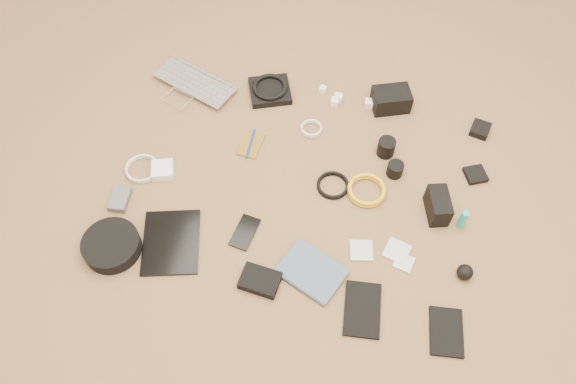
% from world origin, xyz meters
% --- Properties ---
extents(laptop, '(0.41, 0.35, 0.03)m').
position_xyz_m(laptop, '(-0.52, 0.38, 0.01)').
color(laptop, '#B9B9BE').
rests_on(laptop, ground).
extents(headphone_pouch, '(0.21, 0.20, 0.03)m').
position_xyz_m(headphone_pouch, '(-0.19, 0.45, 0.01)').
color(headphone_pouch, black).
rests_on(headphone_pouch, ground).
extents(headphones, '(0.17, 0.17, 0.02)m').
position_xyz_m(headphones, '(-0.19, 0.45, 0.04)').
color(headphones, black).
rests_on(headphones, headphone_pouch).
extents(charger_a, '(0.03, 0.03, 0.02)m').
position_xyz_m(charger_a, '(0.02, 0.51, 0.01)').
color(charger_a, white).
rests_on(charger_a, ground).
extents(charger_b, '(0.03, 0.03, 0.03)m').
position_xyz_m(charger_b, '(0.08, 0.45, 0.01)').
color(charger_b, white).
rests_on(charger_b, ground).
extents(charger_c, '(0.03, 0.03, 0.03)m').
position_xyz_m(charger_c, '(0.22, 0.47, 0.02)').
color(charger_c, white).
rests_on(charger_c, ground).
extents(charger_d, '(0.03, 0.03, 0.03)m').
position_xyz_m(charger_d, '(0.09, 0.47, 0.02)').
color(charger_d, white).
rests_on(charger_d, ground).
extents(dslr_camera, '(0.17, 0.15, 0.08)m').
position_xyz_m(dslr_camera, '(0.30, 0.48, 0.04)').
color(dslr_camera, black).
rests_on(dslr_camera, ground).
extents(lens_pouch, '(0.09, 0.09, 0.03)m').
position_xyz_m(lens_pouch, '(0.66, 0.42, 0.01)').
color(lens_pouch, black).
rests_on(lens_pouch, ground).
extents(notebook_olive, '(0.09, 0.13, 0.01)m').
position_xyz_m(notebook_olive, '(-0.20, 0.17, 0.00)').
color(notebook_olive, brown).
rests_on(notebook_olive, ground).
extents(pen_blue, '(0.01, 0.14, 0.01)m').
position_xyz_m(pen_blue, '(-0.20, 0.17, 0.01)').
color(pen_blue, '#123299').
rests_on(pen_blue, notebook_olive).
extents(cable_white_a, '(0.11, 0.11, 0.01)m').
position_xyz_m(cable_white_a, '(0.01, 0.30, 0.01)').
color(cable_white_a, silver).
rests_on(cable_white_a, ground).
extents(lens_a, '(0.07, 0.07, 0.07)m').
position_xyz_m(lens_a, '(0.31, 0.24, 0.04)').
color(lens_a, black).
rests_on(lens_a, ground).
extents(lens_b, '(0.06, 0.06, 0.06)m').
position_xyz_m(lens_b, '(0.36, 0.15, 0.03)').
color(lens_b, black).
rests_on(lens_b, ground).
extents(card_reader, '(0.10, 0.10, 0.02)m').
position_xyz_m(card_reader, '(0.65, 0.20, 0.01)').
color(card_reader, black).
rests_on(card_reader, ground).
extents(power_brick, '(0.10, 0.10, 0.03)m').
position_xyz_m(power_brick, '(-0.49, -0.02, 0.02)').
color(power_brick, white).
rests_on(power_brick, ground).
extents(cable_white_b, '(0.17, 0.17, 0.01)m').
position_xyz_m(cable_white_b, '(-0.57, -0.03, 0.01)').
color(cable_white_b, silver).
rests_on(cable_white_b, ground).
extents(cable_black, '(0.15, 0.15, 0.01)m').
position_xyz_m(cable_black, '(0.14, 0.05, 0.01)').
color(cable_black, black).
rests_on(cable_black, ground).
extents(cable_yellow, '(0.16, 0.16, 0.02)m').
position_xyz_m(cable_yellow, '(0.26, 0.05, 0.01)').
color(cable_yellow, gold).
rests_on(cable_yellow, ground).
extents(flash, '(0.10, 0.14, 0.09)m').
position_xyz_m(flash, '(0.52, 0.01, 0.05)').
color(flash, black).
rests_on(flash, ground).
extents(lens_cleaner, '(0.03, 0.03, 0.09)m').
position_xyz_m(lens_cleaner, '(0.61, -0.02, 0.04)').
color(lens_cleaner, '#1AAEAC').
rests_on(lens_cleaner, ground).
extents(battery_charger, '(0.07, 0.10, 0.03)m').
position_xyz_m(battery_charger, '(-0.60, -0.17, 0.01)').
color(battery_charger, '#545358').
rests_on(battery_charger, ground).
extents(tablet, '(0.25, 0.29, 0.01)m').
position_xyz_m(tablet, '(-0.37, -0.30, 0.01)').
color(tablet, black).
rests_on(tablet, ground).
extents(phone, '(0.09, 0.14, 0.01)m').
position_xyz_m(phone, '(-0.13, -0.21, 0.01)').
color(phone, black).
rests_on(phone, ground).
extents(filter_case_left, '(0.09, 0.09, 0.01)m').
position_xyz_m(filter_case_left, '(0.28, -0.20, 0.01)').
color(filter_case_left, silver).
rests_on(filter_case_left, ground).
extents(filter_case_mid, '(0.10, 0.10, 0.01)m').
position_xyz_m(filter_case_mid, '(0.40, -0.17, 0.01)').
color(filter_case_mid, silver).
rests_on(filter_case_mid, ground).
extents(filter_case_right, '(0.08, 0.08, 0.01)m').
position_xyz_m(filter_case_right, '(0.43, -0.21, 0.00)').
color(filter_case_right, silver).
rests_on(filter_case_right, ground).
extents(air_blower, '(0.06, 0.06, 0.05)m').
position_xyz_m(air_blower, '(0.63, -0.22, 0.03)').
color(air_blower, black).
rests_on(air_blower, ground).
extents(headphone_case, '(0.26, 0.26, 0.05)m').
position_xyz_m(headphone_case, '(-0.56, -0.36, 0.03)').
color(headphone_case, black).
rests_on(headphone_case, ground).
extents(drive_case, '(0.14, 0.11, 0.03)m').
position_xyz_m(drive_case, '(-0.03, -0.38, 0.02)').
color(drive_case, black).
rests_on(drive_case, ground).
extents(paperback, '(0.25, 0.23, 0.02)m').
position_xyz_m(paperback, '(0.09, -0.38, 0.01)').
color(paperback, '#445A74').
rests_on(paperback, ground).
extents(notebook_black_a, '(0.13, 0.20, 0.01)m').
position_xyz_m(notebook_black_a, '(0.31, -0.41, 0.01)').
color(notebook_black_a, black).
rests_on(notebook_black_a, ground).
extents(notebook_black_b, '(0.12, 0.17, 0.01)m').
position_xyz_m(notebook_black_b, '(0.58, -0.42, 0.01)').
color(notebook_black_b, black).
rests_on(notebook_black_b, ground).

